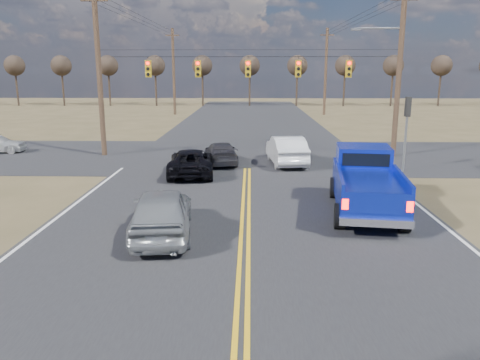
{
  "coord_description": "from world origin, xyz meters",
  "views": [
    {
      "loc": [
        0.17,
        -10.75,
        5.21
      ],
      "look_at": [
        -0.19,
        5.03,
        1.5
      ],
      "focal_mm": 35.0,
      "sensor_mm": 36.0,
      "label": 1
    }
  ],
  "objects_px": {
    "white_car_queue": "(286,150)",
    "silver_suv": "(162,212)",
    "dgrey_car_queue": "(221,153)",
    "black_suv": "(191,162)",
    "pickup_truck": "(366,183)"
  },
  "relations": [
    {
      "from": "silver_suv",
      "to": "black_suv",
      "type": "bearing_deg",
      "value": -95.57
    },
    {
      "from": "pickup_truck",
      "to": "silver_suv",
      "type": "distance_m",
      "value": 7.71
    },
    {
      "from": "pickup_truck",
      "to": "silver_suv",
      "type": "bearing_deg",
      "value": -151.06
    },
    {
      "from": "pickup_truck",
      "to": "black_suv",
      "type": "relative_size",
      "value": 1.33
    },
    {
      "from": "dgrey_car_queue",
      "to": "black_suv",
      "type": "bearing_deg",
      "value": 57.06
    },
    {
      "from": "silver_suv",
      "to": "black_suv",
      "type": "height_order",
      "value": "silver_suv"
    },
    {
      "from": "white_car_queue",
      "to": "dgrey_car_queue",
      "type": "relative_size",
      "value": 1.17
    },
    {
      "from": "pickup_truck",
      "to": "dgrey_car_queue",
      "type": "xyz_separation_m",
      "value": [
        -6.01,
        9.16,
        -0.5
      ]
    },
    {
      "from": "white_car_queue",
      "to": "dgrey_car_queue",
      "type": "distance_m",
      "value": 3.73
    },
    {
      "from": "pickup_truck",
      "to": "white_car_queue",
      "type": "relative_size",
      "value": 1.29
    },
    {
      "from": "white_car_queue",
      "to": "dgrey_car_queue",
      "type": "bearing_deg",
      "value": -5.71
    },
    {
      "from": "pickup_truck",
      "to": "black_suv",
      "type": "xyz_separation_m",
      "value": [
        -7.34,
        6.22,
        -0.45
      ]
    },
    {
      "from": "pickup_truck",
      "to": "black_suv",
      "type": "distance_m",
      "value": 9.63
    },
    {
      "from": "silver_suv",
      "to": "white_car_queue",
      "type": "distance_m",
      "value": 12.95
    },
    {
      "from": "white_car_queue",
      "to": "silver_suv",
      "type": "bearing_deg",
      "value": 62.17
    }
  ]
}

